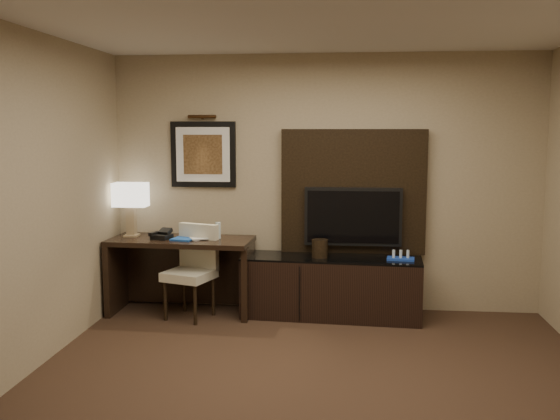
# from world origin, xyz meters

# --- Properties ---
(floor) EXTENTS (4.50, 5.00, 0.01)m
(floor) POSITION_xyz_m (0.00, 0.00, -0.01)
(floor) COLOR #322016
(floor) RESTS_ON ground
(ceiling) EXTENTS (4.50, 5.00, 0.01)m
(ceiling) POSITION_xyz_m (0.00, 0.00, 2.70)
(ceiling) COLOR silver
(ceiling) RESTS_ON wall_back
(wall_back) EXTENTS (4.50, 0.01, 2.70)m
(wall_back) POSITION_xyz_m (0.00, 2.50, 1.35)
(wall_back) COLOR #9D8B6A
(wall_back) RESTS_ON floor
(wall_front) EXTENTS (4.50, 0.01, 2.70)m
(wall_front) POSITION_xyz_m (0.00, -2.50, 1.35)
(wall_front) COLOR #9D8B6A
(wall_front) RESTS_ON floor
(desk) EXTENTS (1.50, 0.70, 0.79)m
(desk) POSITION_xyz_m (-1.48, 2.15, 0.40)
(desk) COLOR black
(desk) RESTS_ON floor
(credenza) EXTENTS (1.85, 0.62, 0.63)m
(credenza) POSITION_xyz_m (0.08, 2.15, 0.31)
(credenza) COLOR black
(credenza) RESTS_ON floor
(tv_wall_panel) EXTENTS (1.50, 0.12, 1.30)m
(tv_wall_panel) POSITION_xyz_m (0.30, 2.44, 1.27)
(tv_wall_panel) COLOR black
(tv_wall_panel) RESTS_ON wall_back
(tv) EXTENTS (1.00, 0.08, 0.60)m
(tv) POSITION_xyz_m (0.30, 2.34, 1.02)
(tv) COLOR black
(tv) RESTS_ON tv_wall_panel
(artwork) EXTENTS (0.70, 0.04, 0.70)m
(artwork) POSITION_xyz_m (-1.30, 2.48, 1.65)
(artwork) COLOR black
(artwork) RESTS_ON wall_back
(picture_light) EXTENTS (0.04, 0.04, 0.30)m
(picture_light) POSITION_xyz_m (-1.30, 2.44, 2.05)
(picture_light) COLOR #432A15
(picture_light) RESTS_ON wall_back
(desk_chair) EXTENTS (0.58, 0.62, 0.92)m
(desk_chair) POSITION_xyz_m (-1.35, 1.97, 0.46)
(desk_chair) COLOR beige
(desk_chair) RESTS_ON floor
(table_lamp) EXTENTS (0.34, 0.23, 0.51)m
(table_lamp) POSITION_xyz_m (-2.03, 2.23, 1.05)
(table_lamp) COLOR tan
(table_lamp) RESTS_ON desk
(desk_phone) EXTENTS (0.22, 0.21, 0.09)m
(desk_phone) POSITION_xyz_m (-1.67, 2.10, 0.84)
(desk_phone) COLOR black
(desk_phone) RESTS_ON desk
(blue_folder) EXTENTS (0.27, 0.33, 0.02)m
(blue_folder) POSITION_xyz_m (-1.42, 2.12, 0.80)
(blue_folder) COLOR #1848A1
(blue_folder) RESTS_ON desk
(book) EXTENTS (0.16, 0.10, 0.23)m
(book) POSITION_xyz_m (-1.37, 2.10, 0.90)
(book) COLOR #BAA592
(book) RESTS_ON desk
(water_bottle) EXTENTS (0.07, 0.07, 0.17)m
(water_bottle) POSITION_xyz_m (-1.09, 2.20, 0.88)
(water_bottle) COLOR silver
(water_bottle) RESTS_ON desk
(ice_bucket) EXTENTS (0.20, 0.20, 0.18)m
(ice_bucket) POSITION_xyz_m (-0.03, 2.13, 0.72)
(ice_bucket) COLOR black
(ice_bucket) RESTS_ON credenza
(minibar_tray) EXTENTS (0.28, 0.19, 0.10)m
(minibar_tray) POSITION_xyz_m (0.78, 2.10, 0.67)
(minibar_tray) COLOR #1A3DA9
(minibar_tray) RESTS_ON credenza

